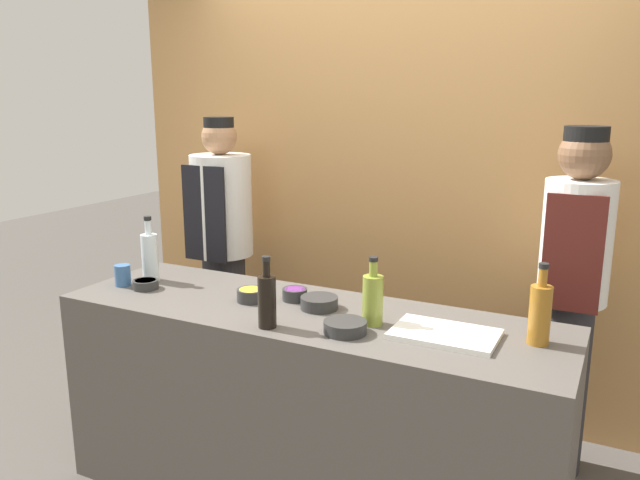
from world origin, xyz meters
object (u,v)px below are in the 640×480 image
Objects in this scene: cutting_board at (445,334)px; bottle_oil at (373,298)px; sauce_bowl_green at (345,326)px; chef_right at (572,288)px; bottle_amber at (540,313)px; chef_left at (223,247)px; sauce_bowl_orange at (146,284)px; cup_blue at (123,275)px; sauce_bowl_purple at (295,294)px; bottle_soy at (267,300)px; bottle_clear at (150,256)px; sauce_bowl_yellow at (251,295)px; sauce_bowl_white at (319,302)px.

cutting_board is 1.41× the size of bottle_oil.
sauce_bowl_green is 0.10× the size of chef_right.
chef_right is (0.73, 0.93, -0.01)m from sauce_bowl_green.
bottle_amber is 0.18× the size of chef_left.
cutting_board is at bearing 0.94° from bottle_oil.
sauce_bowl_orange is 0.43× the size of bottle_oil.
bottle_oil is 1.27m from cup_blue.
bottle_oil is at bearing -16.76° from sauce_bowl_purple.
sauce_bowl_green is 1.55m from chef_left.
bottle_oil is at bearing 30.60° from bottle_soy.
bottle_oil is (1.13, 0.04, 0.08)m from sauce_bowl_orange.
chef_left reaches higher than bottle_oil.
bottle_soy is (0.84, -0.28, -0.01)m from bottle_clear.
sauce_bowl_yellow reaches higher than sauce_bowl_orange.
sauce_bowl_orange is 0.37× the size of bottle_clear.
chef_right is (1.80, 0.85, -0.00)m from sauce_bowl_orange.
sauce_bowl_orange is (-1.07, 0.09, -0.00)m from sauce_bowl_green.
bottle_soy is 0.17× the size of chef_left.
bottle_soy is at bearing -12.21° from sauce_bowl_orange.
sauce_bowl_green is (0.36, -0.26, -0.00)m from sauce_bowl_purple.
sauce_bowl_purple is 0.07× the size of chef_right.
sauce_bowl_white is 0.90m from bottle_amber.
bottle_soy is (-0.30, -0.08, 0.09)m from sauce_bowl_green.
sauce_bowl_green is at bearing -161.73° from bottle_amber.
bottle_amber reaches higher than sauce_bowl_green.
bottle_amber is (1.21, 0.07, 0.09)m from sauce_bowl_yellow.
sauce_bowl_purple reaches higher than cutting_board.
chef_left is (-1.24, 0.93, -0.03)m from sauce_bowl_green.
cup_blue is at bearing 176.26° from sauce_bowl_green.
chef_left is (-0.94, 1.01, -0.11)m from bottle_soy.
sauce_bowl_green is at bearing -158.84° from cutting_board.
chef_left is (-0.71, 0.78, -0.03)m from sauce_bowl_yellow.
sauce_bowl_white is at bearing 7.88° from sauce_bowl_orange.
bottle_clear is 3.17× the size of cup_blue.
bottle_amber is at bearing 15.00° from cutting_board.
cutting_board is (0.57, -0.07, -0.02)m from sauce_bowl_white.
sauce_bowl_green is 1.64× the size of cup_blue.
cutting_board is (0.88, -0.02, -0.02)m from sauce_bowl_yellow.
sauce_bowl_orange is at bearing -166.37° from sauce_bowl_purple.
bottle_soy is 1.03× the size of bottle_oil.
bottle_amber is at bearing 17.29° from bottle_soy.
bottle_clear is 0.16m from cup_blue.
cutting_board is 1.56m from cup_blue.
sauce_bowl_purple is at bearing 31.99° from sauce_bowl_yellow.
sauce_bowl_orange is 0.30× the size of cutting_board.
cutting_board is 0.31m from bottle_oil.
sauce_bowl_purple is at bearing 163.24° from bottle_oil.
sauce_bowl_orange is 1.76m from bottle_amber.
chef_left reaches higher than cup_blue.
bottle_soy reaches higher than cutting_board.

